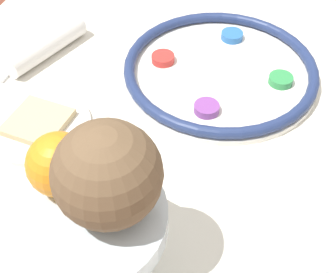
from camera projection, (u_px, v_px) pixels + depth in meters
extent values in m
cube|color=silver|center=(166.00, 207.00, 1.10)|extent=(1.30, 0.88, 0.72)
cylinder|color=white|center=(220.00, 74.00, 0.87)|extent=(0.36, 0.36, 0.01)
torus|color=navy|center=(221.00, 68.00, 0.86)|extent=(0.36, 0.36, 0.02)
cylinder|color=#844299|center=(207.00, 108.00, 0.79)|extent=(0.04, 0.04, 0.01)
cylinder|color=#33934C|center=(281.00, 80.00, 0.84)|extent=(0.04, 0.04, 0.01)
cylinder|color=#2D6BB7|center=(232.00, 36.00, 0.93)|extent=(0.04, 0.04, 0.01)
cylinder|color=red|center=(163.00, 58.00, 0.88)|extent=(0.04, 0.04, 0.01)
cylinder|color=silver|center=(93.00, 264.00, 0.60)|extent=(0.11, 0.11, 0.01)
cylinder|color=silver|center=(89.00, 246.00, 0.57)|extent=(0.03, 0.03, 0.08)
cylinder|color=silver|center=(83.00, 220.00, 0.53)|extent=(0.20, 0.20, 0.03)
sphere|color=orange|center=(59.00, 164.00, 0.52)|extent=(0.07, 0.07, 0.07)
sphere|color=brown|center=(107.00, 174.00, 0.48)|extent=(0.12, 0.12, 0.12)
cylinder|color=silver|center=(39.00, 126.00, 0.78)|extent=(0.17, 0.17, 0.01)
cube|color=#D1B784|center=(38.00, 122.00, 0.77)|extent=(0.10, 0.10, 0.01)
cylinder|color=white|center=(45.00, 44.00, 0.90)|extent=(0.19, 0.11, 0.05)
cube|color=silver|center=(21.00, 56.00, 0.91)|extent=(0.16, 0.03, 0.01)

